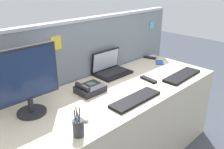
# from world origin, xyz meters

# --- Properties ---
(desk) EXTENTS (1.98, 0.75, 0.72)m
(desk) POSITION_xyz_m (0.00, 0.00, 0.36)
(desk) COLOR beige
(desk) RESTS_ON ground_plane
(cubicle_divider) EXTENTS (2.30, 0.08, 1.25)m
(cubicle_divider) POSITION_xyz_m (-0.00, 0.42, 0.63)
(cubicle_divider) COLOR gray
(cubicle_divider) RESTS_ON ground_plane
(desktop_monitor) EXTENTS (0.44, 0.20, 0.46)m
(desktop_monitor) POSITION_xyz_m (-0.67, 0.15, 0.97)
(desktop_monitor) COLOR #232328
(desktop_monitor) RESTS_ON desk
(laptop) EXTENTS (0.34, 0.24, 0.22)m
(laptop) POSITION_xyz_m (0.21, 0.30, 0.77)
(laptop) COLOR black
(laptop) RESTS_ON desk
(desk_phone) EXTENTS (0.22, 0.17, 0.09)m
(desk_phone) POSITION_xyz_m (-0.19, 0.12, 0.75)
(desk_phone) COLOR #232328
(desk_phone) RESTS_ON desk
(keyboard_main) EXTENTS (0.45, 0.14, 0.02)m
(keyboard_main) POSITION_xyz_m (-0.03, -0.23, 0.73)
(keyboard_main) COLOR black
(keyboard_main) RESTS_ON desk
(keyboard_spare) EXTENTS (0.46, 0.16, 0.02)m
(keyboard_spare) POSITION_xyz_m (0.63, -0.23, 0.73)
(keyboard_spare) COLOR black
(keyboard_spare) RESTS_ON desk
(computer_mouse_right_hand) EXTENTS (0.06, 0.10, 0.03)m
(computer_mouse_right_hand) POSITION_xyz_m (-0.47, -0.16, 0.73)
(computer_mouse_right_hand) COLOR silver
(computer_mouse_right_hand) RESTS_ON desk
(pen_cup) EXTENTS (0.07, 0.07, 0.19)m
(pen_cup) POSITION_xyz_m (-0.59, -0.28, 0.77)
(pen_cup) COLOR #333338
(pen_cup) RESTS_ON desk
(cell_phone_blue_case) EXTENTS (0.16, 0.15, 0.01)m
(cell_phone_blue_case) POSITION_xyz_m (0.80, 0.14, 0.72)
(cell_phone_blue_case) COLOR blue
(cell_phone_blue_case) RESTS_ON desk
(cell_phone_black_slab) EXTENTS (0.10, 0.15, 0.01)m
(cell_phone_black_slab) POSITION_xyz_m (0.85, 0.31, 0.72)
(cell_phone_black_slab) COLOR black
(cell_phone_black_slab) RESTS_ON desk
(tv_remote) EXTENTS (0.06, 0.17, 0.02)m
(tv_remote) POSITION_xyz_m (0.34, -0.07, 0.73)
(tv_remote) COLOR black
(tv_remote) RESTS_ON desk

